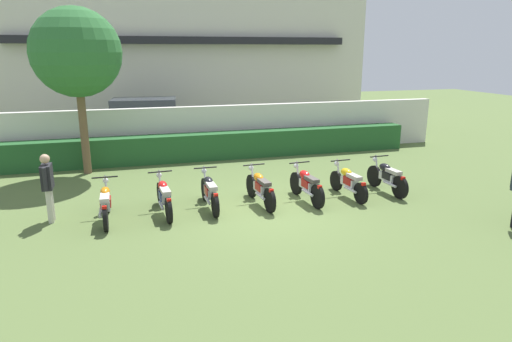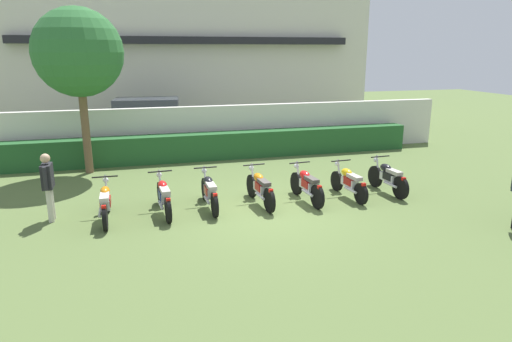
# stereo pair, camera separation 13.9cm
# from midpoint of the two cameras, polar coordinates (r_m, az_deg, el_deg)

# --- Properties ---
(ground) EXTENTS (60.00, 60.00, 0.00)m
(ground) POSITION_cam_midpoint_polar(r_m,az_deg,el_deg) (11.34, 0.87, -5.15)
(ground) COLOR #566B38
(building) EXTENTS (19.77, 6.50, 8.25)m
(building) POSITION_cam_midpoint_polar(r_m,az_deg,el_deg) (26.70, -9.79, 15.22)
(building) COLOR beige
(building) RESTS_ON ground
(compound_wall) EXTENTS (18.78, 0.30, 1.88)m
(compound_wall) POSITION_cam_midpoint_polar(r_m,az_deg,el_deg) (17.41, -5.60, 5.09)
(compound_wall) COLOR silver
(compound_wall) RESTS_ON ground
(hedge_row) EXTENTS (15.02, 0.70, 0.97)m
(hedge_row) POSITION_cam_midpoint_polar(r_m,az_deg,el_deg) (16.82, -5.11, 3.18)
(hedge_row) COLOR #235628
(hedge_row) RESTS_ON ground
(parked_car) EXTENTS (4.69, 2.52, 1.89)m
(parked_car) POSITION_cam_midpoint_polar(r_m,az_deg,el_deg) (20.44, -13.55, 6.20)
(parked_car) COLOR navy
(parked_car) RESTS_ON ground
(tree_near_inspector) EXTENTS (2.74, 2.74, 5.21)m
(tree_near_inspector) POSITION_cam_midpoint_polar(r_m,az_deg,el_deg) (15.41, -21.91, 13.60)
(tree_near_inspector) COLOR brown
(tree_near_inspector) RESTS_ON ground
(motorcycle_in_row_0) EXTENTS (0.60, 1.90, 0.96)m
(motorcycle_in_row_0) POSITION_cam_midpoint_polar(r_m,az_deg,el_deg) (11.20, -18.70, -3.82)
(motorcycle_in_row_0) COLOR black
(motorcycle_in_row_0) RESTS_ON ground
(motorcycle_in_row_1) EXTENTS (0.60, 1.95, 0.96)m
(motorcycle_in_row_1) POSITION_cam_midpoint_polar(r_m,az_deg,el_deg) (11.31, -11.85, -3.13)
(motorcycle_in_row_1) COLOR black
(motorcycle_in_row_1) RESTS_ON ground
(motorcycle_in_row_2) EXTENTS (0.60, 1.95, 0.96)m
(motorcycle_in_row_2) POSITION_cam_midpoint_polar(r_m,az_deg,el_deg) (11.52, -6.21, -2.56)
(motorcycle_in_row_2) COLOR black
(motorcycle_in_row_2) RESTS_ON ground
(motorcycle_in_row_3) EXTENTS (0.60, 1.94, 0.97)m
(motorcycle_in_row_3) POSITION_cam_midpoint_polar(r_m,az_deg,el_deg) (11.74, 0.20, -2.11)
(motorcycle_in_row_3) COLOR black
(motorcycle_in_row_3) RESTS_ON ground
(motorcycle_in_row_4) EXTENTS (0.60, 1.88, 0.97)m
(motorcycle_in_row_4) POSITION_cam_midpoint_polar(r_m,az_deg,el_deg) (12.06, 6.05, -1.72)
(motorcycle_in_row_4) COLOR black
(motorcycle_in_row_4) RESTS_ON ground
(motorcycle_in_row_5) EXTENTS (0.60, 1.84, 0.94)m
(motorcycle_in_row_5) POSITION_cam_midpoint_polar(r_m,az_deg,el_deg) (12.58, 11.23, -1.30)
(motorcycle_in_row_5) COLOR black
(motorcycle_in_row_5) RESTS_ON ground
(motorcycle_in_row_6) EXTENTS (0.60, 1.83, 0.97)m
(motorcycle_in_row_6) POSITION_cam_midpoint_polar(r_m,az_deg,el_deg) (13.24, 15.86, -0.70)
(motorcycle_in_row_6) COLOR black
(motorcycle_in_row_6) RESTS_ON ground
(inspector_person) EXTENTS (0.22, 0.66, 1.62)m
(inspector_person) POSITION_cam_midpoint_polar(r_m,az_deg,el_deg) (11.52, -25.04, -1.31)
(inspector_person) COLOR beige
(inspector_person) RESTS_ON ground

